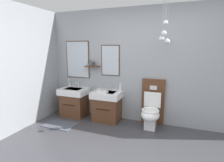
{
  "coord_description": "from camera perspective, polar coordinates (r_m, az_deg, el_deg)",
  "views": [
    {
      "loc": [
        0.62,
        -2.02,
        1.67
      ],
      "look_at": [
        -0.67,
        1.4,
        0.97
      ],
      "focal_mm": 28.4,
      "sensor_mm": 36.0,
      "label": 1
    }
  ],
  "objects": [
    {
      "name": "wall_back",
      "position": [
        3.94,
        11.21,
        4.66
      ],
      "size": [
        4.88,
        0.62,
        2.51
      ],
      "color": "#999EA3",
      "rests_on": "ground"
    },
    {
      "name": "bath_mat",
      "position": [
        4.13,
        -16.41,
        -13.33
      ],
      "size": [
        0.68,
        0.44,
        0.01
      ],
      "primitive_type": "cube",
      "color": "#474C56",
      "rests_on": "ground"
    },
    {
      "name": "vanity_sink_left",
      "position": [
        4.48,
        -11.96,
        -6.38
      ],
      "size": [
        0.65,
        0.52,
        0.69
      ],
      "color": "#56331E",
      "rests_on": "ground"
    },
    {
      "name": "tap_on_left_sink",
      "position": [
        4.54,
        -10.84,
        -0.94
      ],
      "size": [
        0.03,
        0.13,
        0.11
      ],
      "color": "silver",
      "rests_on": "vanity_sink_left"
    },
    {
      "name": "vanity_sink_right",
      "position": [
        4.09,
        -1.59,
        -7.8
      ],
      "size": [
        0.65,
        0.52,
        0.69
      ],
      "color": "#56331E",
      "rests_on": "ground"
    },
    {
      "name": "tap_on_right_sink",
      "position": [
        4.16,
        -0.61,
        -1.83
      ],
      "size": [
        0.03,
        0.13,
        0.11
      ],
      "color": "silver",
      "rests_on": "vanity_sink_right"
    },
    {
      "name": "toilet",
      "position": [
        3.86,
        12.61,
        -8.99
      ],
      "size": [
        0.48,
        0.62,
        1.0
      ],
      "color": "#56331E",
      "rests_on": "ground"
    },
    {
      "name": "toothbrush_cup",
      "position": [
        4.66,
        -13.5,
        -0.89
      ],
      "size": [
        0.07,
        0.07,
        0.2
      ],
      "color": "silver",
      "rests_on": "vanity_sink_left"
    },
    {
      "name": "soap_dispenser",
      "position": [
        4.07,
        2.73,
        -1.93
      ],
      "size": [
        0.06,
        0.06,
        0.2
      ],
      "color": "white",
      "rests_on": "vanity_sink_right"
    },
    {
      "name": "folded_hand_towel",
      "position": [
        3.87,
        -3.07,
        -3.55
      ],
      "size": [
        0.22,
        0.16,
        0.04
      ],
      "primitive_type": "cube",
      "color": "white",
      "rests_on": "vanity_sink_right"
    }
  ]
}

